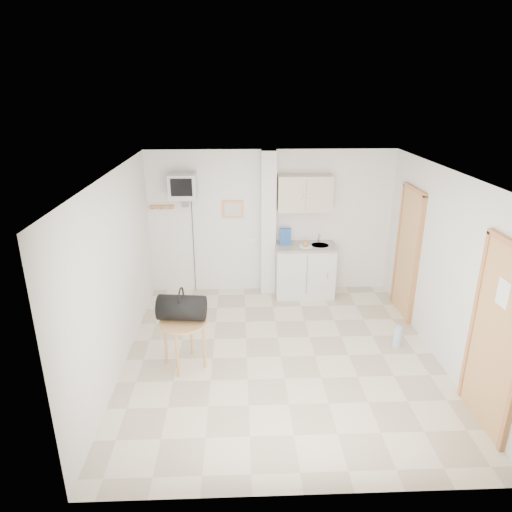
{
  "coord_description": "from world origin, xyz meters",
  "views": [
    {
      "loc": [
        -0.55,
        -5.34,
        3.47
      ],
      "look_at": [
        -0.32,
        0.6,
        1.25
      ],
      "focal_mm": 32.0,
      "sensor_mm": 36.0,
      "label": 1
    }
  ],
  "objects_px": {
    "duffel_bag": "(182,308)",
    "water_bottle": "(397,337)",
    "round_table": "(184,327)",
    "crt_television": "(183,187)"
  },
  "relations": [
    {
      "from": "round_table",
      "to": "water_bottle",
      "type": "relative_size",
      "value": 1.95
    },
    {
      "from": "duffel_bag",
      "to": "water_bottle",
      "type": "bearing_deg",
      "value": 12.65
    },
    {
      "from": "crt_television",
      "to": "round_table",
      "type": "height_order",
      "value": "crt_television"
    },
    {
      "from": "duffel_bag",
      "to": "water_bottle",
      "type": "relative_size",
      "value": 1.88
    },
    {
      "from": "crt_television",
      "to": "round_table",
      "type": "xyz_separation_m",
      "value": [
        0.17,
        -2.17,
        -1.37
      ]
    },
    {
      "from": "crt_television",
      "to": "duffel_bag",
      "type": "height_order",
      "value": "crt_television"
    },
    {
      "from": "round_table",
      "to": "duffel_bag",
      "type": "height_order",
      "value": "duffel_bag"
    },
    {
      "from": "round_table",
      "to": "duffel_bag",
      "type": "xyz_separation_m",
      "value": [
        -0.01,
        0.05,
        0.26
      ]
    },
    {
      "from": "crt_television",
      "to": "water_bottle",
      "type": "relative_size",
      "value": 6.39
    },
    {
      "from": "crt_television",
      "to": "water_bottle",
      "type": "bearing_deg",
      "value": -30.23
    }
  ]
}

